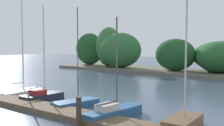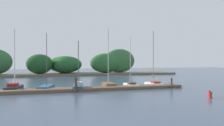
# 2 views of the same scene
# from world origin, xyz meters

# --- Properties ---
(dock_pier) EXTENTS (25.79, 1.80, 0.35)m
(dock_pier) POSITION_xyz_m (0.00, 14.29, 0.17)
(dock_pier) COLOR brown
(dock_pier) RESTS_ON ground
(far_shore) EXTENTS (54.25, 8.88, 7.13)m
(far_shore) POSITION_xyz_m (-4.49, 40.32, 2.68)
(far_shore) COLOR #66604C
(far_shore) RESTS_ON ground
(sailboat_1) EXTENTS (1.49, 3.55, 7.13)m
(sailboat_1) POSITION_xyz_m (-7.07, 16.26, 0.41)
(sailboat_1) COLOR #232833
(sailboat_1) RESTS_ON ground
(sailboat_2) EXTENTS (1.90, 3.56, 6.76)m
(sailboat_2) POSITION_xyz_m (-3.58, 16.33, 0.29)
(sailboat_2) COLOR #285684
(sailboat_2) RESTS_ON ground
(sailboat_3) EXTENTS (1.56, 4.40, 5.86)m
(sailboat_3) POSITION_xyz_m (0.11, 15.59, 0.39)
(sailboat_3) COLOR #285684
(sailboat_3) RESTS_ON ground
(sailboat_4) EXTENTS (1.29, 2.93, 7.69)m
(sailboat_4) POSITION_xyz_m (4.03, 16.28, 0.40)
(sailboat_4) COLOR brown
(sailboat_4) RESTS_ON ground
(sailboat_5) EXTENTS (1.43, 3.35, 6.60)m
(sailboat_5) POSITION_xyz_m (7.04, 16.16, 0.28)
(sailboat_5) COLOR white
(sailboat_5) RESTS_ON ground
(sailboat_6) EXTENTS (1.57, 3.44, 7.67)m
(sailboat_6) POSITION_xyz_m (10.60, 16.47, 0.30)
(sailboat_6) COLOR silver
(sailboat_6) RESTS_ON ground
(mooring_piling_1) EXTENTS (0.32, 0.32, 1.59)m
(mooring_piling_1) POSITION_xyz_m (-0.37, 13.13, 0.80)
(mooring_piling_1) COLOR #3D3323
(mooring_piling_1) RESTS_ON ground
(mooring_piling_2) EXTENTS (0.25, 0.25, 1.29)m
(mooring_piling_2) POSITION_xyz_m (11.34, 13.21, 0.65)
(mooring_piling_2) COLOR #3D3323
(mooring_piling_2) RESTS_ON ground
(channel_buoy_0) EXTENTS (0.41, 0.41, 0.69)m
(channel_buoy_0) POSITION_xyz_m (11.28, 6.86, 0.29)
(channel_buoy_0) COLOR red
(channel_buoy_0) RESTS_ON ground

